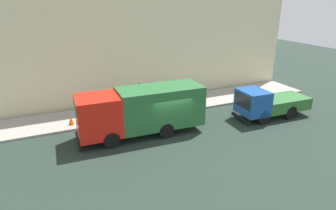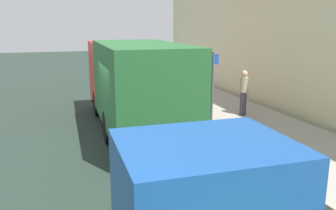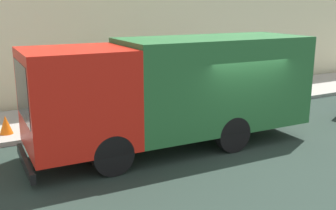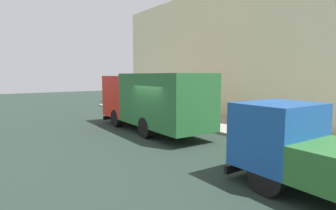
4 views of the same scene
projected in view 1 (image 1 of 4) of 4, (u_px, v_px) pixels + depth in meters
ground at (169, 134)px, 19.01m from camera, size 80.00×80.00×0.00m
sidewalk at (145, 108)px, 23.14m from camera, size 3.70×30.00×0.15m
building_facade at (134, 48)px, 23.57m from camera, size 0.50×30.00×9.15m
large_utility_truck at (142, 109)px, 18.37m from camera, size 2.66×8.17×3.08m
small_flatbed_truck at (268, 103)px, 21.32m from camera, size 2.33×5.72×2.24m
pedestrian_walking at (124, 98)px, 22.38m from camera, size 0.34×0.34×1.76m
pedestrian_standing at (94, 111)px, 20.11m from camera, size 0.49×0.49×1.66m
traffic_cone_orange at (71, 121)px, 19.95m from camera, size 0.40×0.40×0.57m
street_sign_post at (140, 97)px, 20.98m from camera, size 0.44×0.08×2.56m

